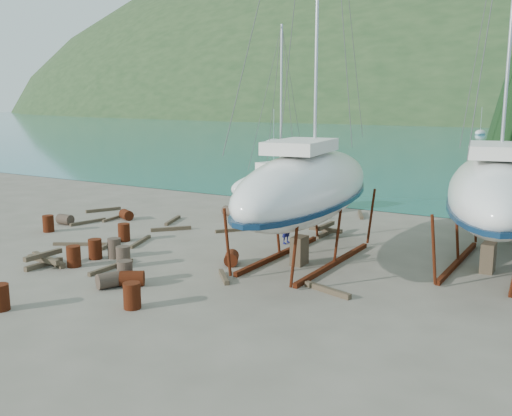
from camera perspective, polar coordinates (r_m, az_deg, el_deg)
The scene contains 44 objects.
ground at distance 25.11m, azimuth -6.91°, elevation -5.10°, with size 600.00×600.00×0.00m, color #61594C.
far_house_left at distance 222.02m, azimuth 11.92°, elevation 9.30°, with size 6.60×5.60×5.60m.
far_house_center at distance 211.85m, azimuth 22.26°, elevation 8.71°, with size 6.60×5.60×5.60m.
moored_boat_left at distance 91.10m, azimuth 1.78°, elevation 6.51°, with size 2.00×5.00×6.05m.
moored_boat_far at distance 131.10m, azimuth 21.51°, elevation 7.01°, with size 2.00×5.00×6.05m.
large_sailboat_near at distance 24.05m, azimuth 5.13°, elevation 2.19°, with size 5.50×13.28×20.29m.
large_sailboat_far at distance 24.80m, azimuth 22.85°, elevation 1.56°, with size 5.84×12.94×19.74m.
small_sailboat_shore at distance 34.70m, azimuth 2.17°, elevation 2.43°, with size 4.29×7.36×11.23m.
worker at distance 27.49m, azimuth 3.09°, elevation -1.74°, with size 0.66×0.43×1.80m, color #11144E.
drum_1 at distance 21.80m, azimuth -14.46°, elevation -7.00°, with size 0.58×0.58×0.88m, color #2D2823.
drum_2 at distance 34.01m, azimuth -12.84°, elevation -0.66°, with size 0.58×0.58×0.88m, color #622310.
drum_3 at distance 20.67m, azimuth -24.21°, elevation -8.15°, with size 0.58×0.58×0.88m, color #622310.
drum_4 at distance 33.29m, azimuth 5.11°, elevation -0.68°, with size 0.58×0.58×0.88m, color #622310.
drum_5 at distance 24.29m, azimuth -13.14°, elevation -4.77°, with size 0.58×0.58×0.88m, color #2D2823.
drum_6 at distance 24.04m, azimuth -2.47°, elevation -5.03°, with size 0.58×0.58×0.88m, color #622310.
drum_7 at distance 19.48m, azimuth -12.29°, elevation -8.56°, with size 0.58×0.58×0.88m, color #622310.
drum_8 at distance 31.98m, azimuth -20.06°, elevation -1.47°, with size 0.58×0.58×0.88m, color #622310.
drum_9 at distance 34.29m, azimuth -2.67°, elevation -0.32°, with size 0.58×0.58×0.88m, color #2D2823.
drum_10 at distance 24.90m, azimuth -17.77°, elevation -4.63°, with size 0.58×0.58×0.88m, color #622310.
drum_11 at distance 32.13m, azimuth -0.74°, elevation -1.05°, with size 0.58×0.58×0.88m, color #2D2823.
drum_12 at distance 21.80m, azimuth -12.29°, elevation -6.90°, with size 0.58×0.58×0.88m, color #622310.
drum_13 at distance 25.85m, azimuth -15.79°, elevation -3.97°, with size 0.58×0.58×0.88m, color #622310.
drum_14 at distance 28.77m, azimuth -13.06°, elevation -2.38°, with size 0.58×0.58×0.88m, color #622310.
drum_15 at distance 33.59m, azimuth -18.55°, elevation -1.09°, with size 0.58×0.58×0.88m, color #2D2823.
drum_16 at distance 25.78m, azimuth -13.98°, elevation -3.92°, with size 0.58×0.58×0.88m, color #2D2823.
drum_17 at distance 22.13m, azimuth -12.97°, elevation -6.27°, with size 0.58×0.58×0.88m, color #2D2823.
timber_0 at distance 38.00m, azimuth 2.12°, elevation 0.42°, with size 0.14×2.20×0.14m, color brown.
timber_1 at distance 20.81m, azimuth 7.15°, elevation -8.15°, with size 0.19×2.06×0.19m, color brown.
timber_2 at distance 37.00m, azimuth -15.02°, elevation -0.18°, with size 0.19×2.21×0.19m, color brown.
timber_3 at distance 28.50m, azimuth -17.16°, elevation -3.47°, with size 0.15×2.61×0.15m, color brown.
timber_4 at distance 32.92m, azimuth -8.33°, elevation -1.24°, with size 0.17×2.27×0.17m, color brown.
timber_5 at distance 24.21m, azimuth -14.28°, elevation -5.75°, with size 0.16×2.44×0.16m, color brown.
timber_6 at distance 34.75m, azimuth 10.42°, elevation -0.67°, with size 0.19×2.04×0.19m, color brown.
timber_7 at distance 22.22m, azimuth -3.25°, elevation -6.88°, with size 0.17×1.64×0.17m, color brown.
timber_8 at distance 30.72m, azimuth -8.49°, elevation -2.07°, with size 0.19×2.16×0.19m, color brown.
timber_9 at distance 35.68m, azimuth -1.83°, elevation -0.24°, with size 0.15×2.37×0.15m, color brown.
timber_10 at distance 30.31m, azimuth -1.52°, elevation -2.15°, with size 0.16×2.84×0.16m, color brown.
timber_11 at distance 28.26m, azimuth -11.48°, elevation -3.31°, with size 0.15×2.29×0.15m, color brown.
timber_12 at distance 28.12m, azimuth -14.26°, elevation -3.48°, with size 0.17×2.02×0.17m, color brown.
timber_15 at distance 34.57m, azimuth -13.72°, elevation -0.89°, with size 0.15×2.64×0.15m, color brown.
timber_16 at distance 25.99m, azimuth -20.05°, elevation -4.88°, with size 0.23×2.73×0.23m, color brown.
timber_17 at distance 33.56m, azimuth -16.44°, elevation -1.34°, with size 0.16×2.24×0.16m, color brown.
timber_pile_fore at distance 25.35m, azimuth -20.48°, elevation -4.86°, with size 1.80×1.80×0.60m.
timber_pile_aft at distance 29.48m, azimuth 6.97°, elevation -2.15°, with size 1.80×1.80×0.60m.
Camera 1 is at (15.13, -18.89, 6.72)m, focal length 40.00 mm.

